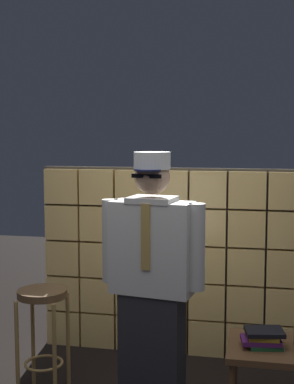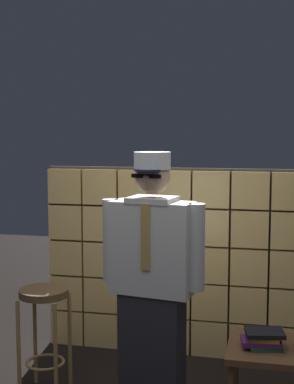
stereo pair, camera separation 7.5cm
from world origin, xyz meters
TOP-DOWN VIEW (x-y plane):
  - glass_block_wall at (-0.00, 1.48)m, footprint 2.16×0.10m
  - standing_person at (0.05, 0.42)m, footprint 0.68×0.32m
  - bar_stool at (-0.74, 0.57)m, footprint 0.34×0.34m
  - side_table at (0.78, 0.47)m, footprint 0.52×0.52m
  - book_stack at (0.74, 0.43)m, footprint 0.28×0.21m

SIDE VIEW (x-z plane):
  - side_table at x=0.78m, z-range 0.19..0.70m
  - bar_stool at x=-0.74m, z-range 0.18..0.93m
  - book_stack at x=0.74m, z-range 0.51..0.62m
  - glass_block_wall at x=0.00m, z-range -0.02..1.53m
  - standing_person at x=0.05m, z-range 0.04..1.73m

